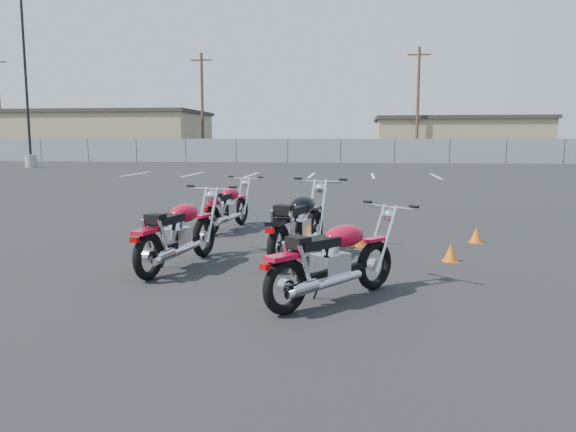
# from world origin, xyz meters

# --- Properties ---
(ground) EXTENTS (120.00, 120.00, 0.00)m
(ground) POSITION_xyz_m (0.00, 0.00, 0.00)
(ground) COLOR black
(ground) RESTS_ON ground
(motorcycle_front_red) EXTENTS (0.84, 2.05, 1.01)m
(motorcycle_front_red) POSITION_xyz_m (-1.31, 3.14, 0.46)
(motorcycle_front_red) COLOR black
(motorcycle_front_red) RESTS_ON ground
(motorcycle_second_black) EXTENTS (1.04, 2.34, 1.15)m
(motorcycle_second_black) POSITION_xyz_m (0.36, 0.56, 0.52)
(motorcycle_second_black) COLOR black
(motorcycle_second_black) RESTS_ON ground
(motorcycle_third_red) EXTENTS (0.93, 2.19, 1.07)m
(motorcycle_third_red) POSITION_xyz_m (-1.24, -0.16, 0.49)
(motorcycle_third_red) COLOR black
(motorcycle_third_red) RESTS_ON ground
(motorcycle_rear_red) EXTENTS (1.66, 1.84, 1.03)m
(motorcycle_rear_red) POSITION_xyz_m (0.97, -1.54, 0.47)
(motorcycle_rear_red) COLOR black
(motorcycle_rear_red) RESTS_ON ground
(training_cone_near) EXTENTS (0.22, 0.22, 0.27)m
(training_cone_near) POSITION_xyz_m (3.28, 2.30, 0.13)
(training_cone_near) COLOR orange
(training_cone_near) RESTS_ON ground
(training_cone_far) EXTENTS (0.22, 0.22, 0.27)m
(training_cone_far) POSITION_xyz_m (2.59, 0.70, 0.13)
(training_cone_far) COLOR orange
(training_cone_far) RESTS_ON ground
(training_cone_extra) EXTENTS (0.27, 0.27, 0.32)m
(training_cone_extra) POSITION_xyz_m (1.25, 1.76, 0.16)
(training_cone_extra) COLOR orange
(training_cone_extra) RESTS_ON ground
(light_pole_west) EXTENTS (0.80, 0.70, 10.86)m
(light_pole_west) POSITION_xyz_m (-19.26, 25.78, 2.87)
(light_pole_west) COLOR #999691
(light_pole_west) RESTS_ON ground
(chainlink_fence) EXTENTS (80.06, 0.06, 1.80)m
(chainlink_fence) POSITION_xyz_m (-0.00, 35.00, 0.90)
(chainlink_fence) COLOR slate
(chainlink_fence) RESTS_ON ground
(tan_building_west) EXTENTS (18.40, 10.40, 4.30)m
(tan_building_west) POSITION_xyz_m (-22.00, 42.00, 2.16)
(tan_building_west) COLOR #9D8A65
(tan_building_west) RESTS_ON ground
(tan_building_east) EXTENTS (14.40, 9.40, 3.70)m
(tan_building_east) POSITION_xyz_m (10.00, 44.00, 1.86)
(tan_building_east) COLOR #9D8A65
(tan_building_east) RESTS_ON ground
(utility_pole_b) EXTENTS (1.80, 0.24, 9.00)m
(utility_pole_b) POSITION_xyz_m (-12.00, 40.00, 4.69)
(utility_pole_b) COLOR #452F20
(utility_pole_b) RESTS_ON ground
(utility_pole_c) EXTENTS (1.80, 0.24, 9.00)m
(utility_pole_c) POSITION_xyz_m (6.00, 39.00, 4.69)
(utility_pole_c) COLOR #452F20
(utility_pole_c) RESTS_ON ground
(parking_line_stripes) EXTENTS (15.12, 4.00, 0.01)m
(parking_line_stripes) POSITION_xyz_m (-2.50, 20.00, 0.00)
(parking_line_stripes) COLOR silver
(parking_line_stripes) RESTS_ON ground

